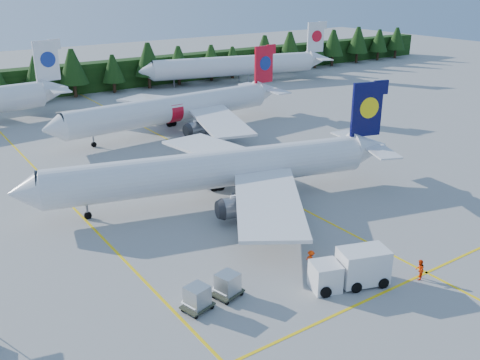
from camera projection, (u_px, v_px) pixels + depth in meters
ground at (324, 263)px, 46.02m from camera, size 320.00×320.00×0.00m
taxi_stripe_a at (86, 221)px, 54.00m from camera, size 0.25×120.00×0.01m
taxi_stripe_b at (247, 180)px, 64.57m from camera, size 0.25×120.00×0.01m
taxi_stripe_cross at (377, 295)px, 41.40m from camera, size 80.00×0.25×0.01m
treeline_hedge at (47, 82)px, 108.01m from camera, size 220.00×4.00×6.00m
airliner_navy at (205, 171)px, 57.11m from camera, size 40.17×32.63×11.91m
airliner_red at (168, 110)px, 82.97m from camera, size 40.93×33.61×11.89m
airliner_far_right at (230, 66)px, 120.24m from camera, size 43.76×13.45×12.91m
service_truck at (350, 269)px, 42.30m from camera, size 6.62×4.14×3.00m
uld_pair at (213, 290)px, 40.02m from camera, size 5.35×2.39×1.68m
crew_a at (230, 285)px, 41.02m from camera, size 0.82×0.76×1.88m
crew_b at (419, 270)px, 43.33m from camera, size 1.06×0.99×1.75m
crew_c at (311, 259)px, 44.98m from camera, size 0.53×0.72×1.65m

